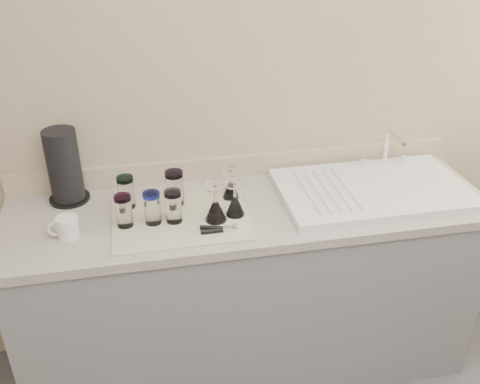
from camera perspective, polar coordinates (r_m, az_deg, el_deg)
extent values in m
cube|color=tan|center=(2.38, -0.37, 9.46)|extent=(3.50, 0.04, 2.50)
cube|color=gray|center=(2.54, 1.01, -10.63)|extent=(2.00, 0.60, 0.86)
cube|color=gray|center=(2.27, 1.11, -1.90)|extent=(2.06, 0.62, 0.04)
cube|color=white|center=(2.42, 13.94, 0.25)|extent=(0.82, 0.50, 0.03)
cylinder|color=silver|center=(2.59, 15.28, 4.73)|extent=(0.02, 0.02, 0.18)
cylinder|color=silver|center=(2.50, 16.29, 5.64)|extent=(0.02, 0.16, 0.02)
cylinder|color=silver|center=(2.58, 13.08, 3.18)|extent=(0.03, 0.03, 0.04)
cylinder|color=silver|center=(2.67, 17.03, 3.49)|extent=(0.03, 0.03, 0.04)
cube|color=silver|center=(2.18, -6.29, -2.83)|extent=(0.55, 0.42, 0.01)
cylinder|color=white|center=(2.26, -12.02, -0.20)|extent=(0.07, 0.07, 0.12)
cylinder|color=#0F9167|center=(2.23, -12.20, 1.36)|extent=(0.07, 0.07, 0.02)
cylinder|color=white|center=(2.25, -6.97, 0.21)|extent=(0.07, 0.07, 0.13)
cylinder|color=#793F98|center=(2.21, -7.09, 1.93)|extent=(0.08, 0.08, 0.02)
cylinder|color=white|center=(2.14, -12.26, -2.16)|extent=(0.06, 0.06, 0.12)
cylinder|color=#CF21A3|center=(2.10, -12.45, -0.61)|extent=(0.07, 0.07, 0.02)
cylinder|color=white|center=(2.13, -9.32, -1.88)|extent=(0.06, 0.06, 0.12)
cylinder|color=#162AC7|center=(2.10, -9.47, -0.30)|extent=(0.07, 0.07, 0.02)
cylinder|color=white|center=(2.13, -7.09, -1.73)|extent=(0.06, 0.06, 0.12)
cylinder|color=#9F7FCC|center=(2.10, -7.21, -0.13)|extent=(0.07, 0.07, 0.02)
cone|color=white|center=(2.30, -1.00, 0.21)|extent=(0.07, 0.07, 0.07)
cylinder|color=white|center=(2.27, -1.01, 1.57)|extent=(0.01, 0.01, 0.05)
cylinder|color=white|center=(2.25, -1.02, 2.27)|extent=(0.07, 0.07, 0.01)
cone|color=white|center=(2.13, -2.61, -2.03)|extent=(0.09, 0.09, 0.08)
cylinder|color=white|center=(2.10, -2.66, -0.29)|extent=(0.01, 0.01, 0.07)
cylinder|color=white|center=(2.08, -2.68, 0.61)|extent=(0.09, 0.09, 0.01)
cone|color=white|center=(2.17, -0.53, -1.53)|extent=(0.08, 0.08, 0.08)
cylinder|color=white|center=(2.14, -0.53, 0.03)|extent=(0.01, 0.01, 0.06)
cylinder|color=white|center=(2.12, -0.54, 0.83)|extent=(0.08, 0.08, 0.01)
cube|color=silver|center=(2.08, -1.05, -3.95)|extent=(0.06, 0.04, 0.02)
cylinder|color=black|center=(2.07, -2.68, -4.15)|extent=(0.11, 0.02, 0.02)
cylinder|color=black|center=(2.09, -2.77, -3.85)|extent=(0.11, 0.05, 0.02)
cylinder|color=white|center=(2.15, -17.90, -3.58)|extent=(0.09, 0.09, 0.09)
torus|color=white|center=(2.15, -19.04, -3.74)|extent=(0.07, 0.02, 0.07)
cylinder|color=black|center=(2.42, -17.69, -0.63)|extent=(0.17, 0.17, 0.01)
cylinder|color=black|center=(2.35, -18.28, 2.77)|extent=(0.14, 0.14, 0.31)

